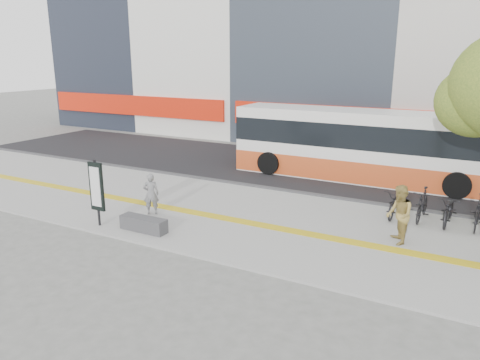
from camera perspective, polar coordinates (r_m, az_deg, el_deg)
The scene contains 11 objects.
ground at distance 14.36m, azimuth -0.78°, elevation -6.93°, with size 120.00×120.00×0.00m, color #62635E.
sidewalk at distance 15.58m, azimuth 1.90°, elevation -4.95°, with size 40.00×7.00×0.08m, color gray.
tactile_strip at distance 15.15m, azimuth 1.06°, elevation -5.37°, with size 40.00×0.45×0.01m, color gold.
street at distance 22.27m, azimuth 10.47°, elevation 1.01°, with size 40.00×8.00×0.06m, color black.
curb at distance 18.62m, azimuth 6.67°, elevation -1.54°, with size 40.00×0.25×0.14m, color #353537.
bench at distance 14.72m, azimuth -12.02°, elevation -5.43°, with size 1.60×0.45×0.45m, color #353537.
signboard at distance 15.23m, azimuth -17.61°, elevation -0.91°, with size 0.55×0.10×2.20m.
bus at distance 21.01m, azimuth 15.12°, elevation 3.99°, with size 11.52×2.73×3.07m.
bicycle_row at distance 16.39m, azimuth 23.27°, elevation -3.14°, with size 3.20×1.91×1.09m.
seated_woman at distance 16.06m, azimuth -11.13°, elevation -1.71°, with size 0.53×0.35×1.46m, color black.
pedestrian_tan at distance 14.06m, azimuth 19.37°, elevation -4.13°, with size 0.86×0.67×1.76m, color #A08945.
Camera 1 is at (6.43, -11.63, 5.43)m, focal length 33.93 mm.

